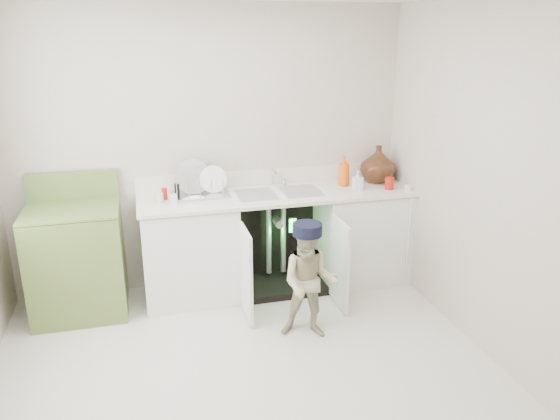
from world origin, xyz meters
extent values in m
plane|color=#B9B1A2|center=(0.00, 0.00, 0.00)|extent=(3.50, 3.50, 0.00)
cube|color=#C0B5A4|center=(0.00, 1.50, 1.25)|extent=(3.50, 2.50, 0.02)
cube|color=#C0B5A4|center=(0.00, -1.50, 1.25)|extent=(3.50, 2.50, 0.02)
cube|color=#C0B5A4|center=(1.75, 0.00, 1.25)|extent=(2.50, 3.00, 0.02)
cube|color=silver|center=(-0.25, 1.20, 0.43)|extent=(0.80, 0.60, 0.86)
cube|color=silver|center=(1.35, 1.20, 0.43)|extent=(0.80, 0.60, 0.86)
cube|color=black|center=(0.55, 1.47, 0.43)|extent=(0.80, 0.06, 0.86)
cube|color=black|center=(0.55, 1.20, 0.03)|extent=(0.80, 0.60, 0.06)
cylinder|color=gray|center=(0.48, 1.30, 0.45)|extent=(0.05, 0.05, 0.70)
cylinder|color=gray|center=(0.62, 1.30, 0.45)|extent=(0.05, 0.05, 0.70)
cylinder|color=gray|center=(0.55, 1.25, 0.62)|extent=(0.07, 0.18, 0.07)
cube|color=silver|center=(0.15, 0.70, 0.40)|extent=(0.03, 0.40, 0.76)
cube|color=silver|center=(0.95, 0.70, 0.40)|extent=(0.02, 0.40, 0.76)
cube|color=silver|center=(0.55, 1.20, 0.89)|extent=(2.44, 0.64, 0.03)
cube|color=silver|center=(0.55, 1.49, 0.98)|extent=(2.44, 0.02, 0.15)
cube|color=white|center=(0.55, 1.20, 0.90)|extent=(0.85, 0.55, 0.02)
cube|color=gray|center=(0.34, 1.20, 0.91)|extent=(0.34, 0.40, 0.01)
cube|color=gray|center=(0.76, 1.20, 0.91)|extent=(0.34, 0.40, 0.01)
cylinder|color=silver|center=(0.55, 1.42, 0.99)|extent=(0.03, 0.03, 0.17)
cylinder|color=silver|center=(0.55, 1.36, 1.06)|extent=(0.02, 0.14, 0.02)
cylinder|color=silver|center=(0.66, 1.42, 0.94)|extent=(0.04, 0.04, 0.06)
cylinder|color=white|center=(1.68, 0.89, 0.55)|extent=(0.01, 0.01, 0.70)
cube|color=white|center=(1.68, 0.98, 0.93)|extent=(0.04, 0.02, 0.06)
cube|color=silver|center=(-0.13, 1.32, 0.91)|extent=(0.49, 0.33, 0.02)
cylinder|color=silver|center=(-0.18, 1.34, 1.00)|extent=(0.30, 0.11, 0.29)
cylinder|color=white|center=(0.00, 1.32, 0.99)|extent=(0.24, 0.06, 0.24)
cylinder|color=silver|center=(-0.33, 1.22, 0.99)|extent=(0.01, 0.01, 0.14)
cylinder|color=silver|center=(-0.23, 1.22, 0.99)|extent=(0.01, 0.01, 0.14)
cylinder|color=silver|center=(-0.13, 1.22, 0.99)|extent=(0.01, 0.01, 0.14)
cylinder|color=silver|center=(-0.04, 1.22, 0.99)|extent=(0.01, 0.01, 0.14)
cylinder|color=silver|center=(0.06, 1.22, 0.99)|extent=(0.01, 0.01, 0.14)
imported|color=#4B2015|center=(1.55, 1.34, 1.07)|extent=(0.33, 0.33, 0.35)
imported|color=#FF5C0D|center=(1.19, 1.30, 1.04)|extent=(0.11, 0.11, 0.28)
imported|color=silver|center=(1.26, 1.14, 0.99)|extent=(0.08, 0.08, 0.17)
cylinder|color=red|center=(1.55, 1.08, 0.96)|extent=(0.08, 0.08, 0.11)
cylinder|color=red|center=(-0.43, 1.28, 0.95)|extent=(0.05, 0.05, 0.10)
cylinder|color=beige|center=(-0.47, 1.20, 0.94)|extent=(0.06, 0.06, 0.08)
cylinder|color=black|center=(-0.32, 1.32, 0.96)|extent=(0.04, 0.04, 0.12)
cube|color=silver|center=(-0.37, 1.10, 0.95)|extent=(0.05, 0.05, 0.09)
cube|color=olive|center=(-1.17, 1.18, 0.45)|extent=(0.74, 0.65, 0.89)
cube|color=olive|center=(-1.17, 1.18, 0.91)|extent=(0.74, 0.65, 0.02)
cube|color=olive|center=(-1.17, 1.46, 1.03)|extent=(0.74, 0.06, 0.23)
cylinder|color=black|center=(-1.36, 1.02, 0.90)|extent=(0.17, 0.17, 0.02)
cylinder|color=silver|center=(-1.36, 1.02, 0.91)|extent=(0.19, 0.19, 0.01)
cylinder|color=black|center=(-1.36, 1.33, 0.90)|extent=(0.17, 0.17, 0.02)
cylinder|color=silver|center=(-1.36, 1.33, 0.91)|extent=(0.19, 0.19, 0.01)
cylinder|color=black|center=(-0.99, 1.02, 0.90)|extent=(0.17, 0.17, 0.02)
cylinder|color=silver|center=(-0.99, 1.02, 0.91)|extent=(0.19, 0.19, 0.01)
cylinder|color=black|center=(-0.99, 1.33, 0.90)|extent=(0.17, 0.17, 0.02)
cylinder|color=silver|center=(-0.99, 1.33, 0.91)|extent=(0.19, 0.19, 0.01)
imported|color=#BEB588|center=(0.56, 0.32, 0.45)|extent=(0.53, 0.47, 0.90)
cylinder|color=black|center=(0.56, 0.32, 0.87)|extent=(0.28, 0.28, 0.09)
cube|color=black|center=(0.60, 0.41, 0.84)|extent=(0.19, 0.14, 0.01)
cube|color=black|center=(0.58, 0.86, 0.72)|extent=(0.07, 0.01, 0.14)
cube|color=#26F23F|center=(0.58, 0.85, 0.72)|extent=(0.06, 0.00, 0.12)
camera|label=1|loc=(-0.61, -3.25, 2.28)|focal=35.00mm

